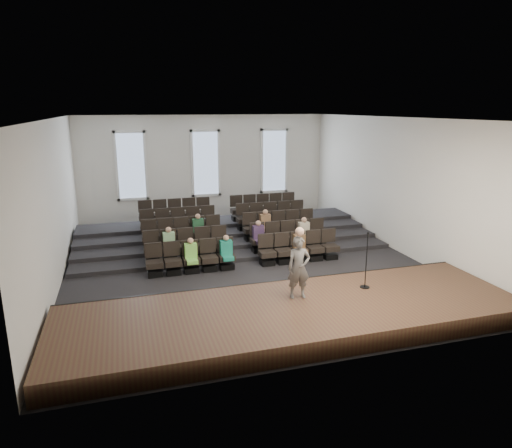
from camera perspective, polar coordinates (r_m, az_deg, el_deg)
The scene contains 14 objects.
ground at distance 16.38m, azimuth -1.67°, elevation -4.67°, with size 14.00×14.00×0.00m, color black.
ceiling at distance 15.48m, azimuth -1.80°, elevation 13.13°, with size 12.00×14.00×0.02m, color white.
wall_back at distance 22.52m, azimuth -6.32°, elevation 7.06°, with size 12.00×0.04×5.00m, color silver.
wall_front at distance 9.31m, azimuth 9.37°, elevation -3.67°, with size 12.00×0.04×5.00m, color silver.
wall_left at distance 15.38m, azimuth -23.99°, elevation 2.46°, with size 0.04×14.00×5.00m, color silver.
wall_right at distance 18.20m, azimuth 16.99°, elevation 4.77°, with size 0.04×14.00×5.00m, color silver.
stage at distance 11.79m, azimuth 4.81°, elevation -11.32°, with size 11.80×3.60×0.50m, color #412F1C.
stage_lip at distance 13.30m, azimuth 2.04°, elevation -8.17°, with size 11.80×0.06×0.52m, color black.
risers at distance 19.26m, azimuth -4.08°, elevation -1.15°, with size 11.80×4.80×0.60m.
seating_rows at distance 17.60m, azimuth -2.97°, elevation -1.00°, with size 6.80×4.70×1.67m.
windows at distance 22.43m, azimuth -6.31°, elevation 7.55°, with size 8.44×0.10×3.24m.
audience at distance 16.43m, azimuth -1.97°, elevation -1.65°, with size 5.45×2.64×1.10m.
speaker at distance 11.91m, azimuth 5.36°, elevation -5.45°, with size 0.60×0.39×1.65m, color #54514F.
mic_stand at distance 12.97m, azimuth 13.55°, elevation -5.75°, with size 0.27×0.27×1.60m.
Camera 1 is at (-3.92, -14.97, 5.37)m, focal length 32.00 mm.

